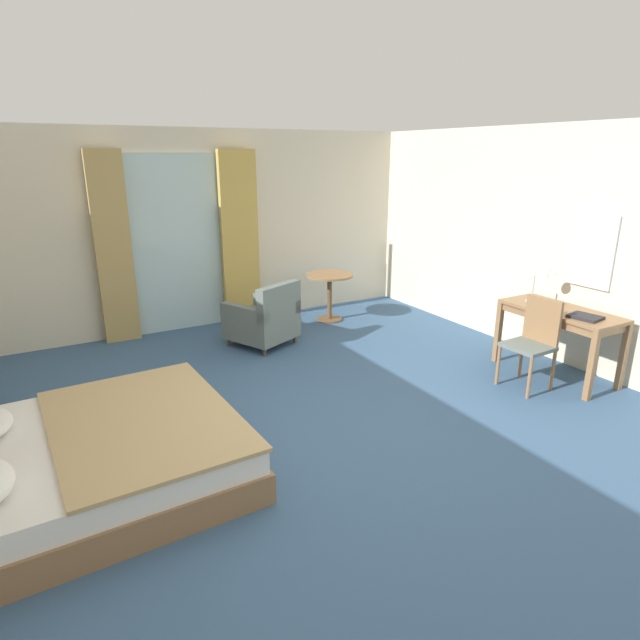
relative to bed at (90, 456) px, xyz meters
name	(u,v)px	position (x,y,z in m)	size (l,w,h in m)	color
ground	(343,438)	(2.01, -0.26, -0.29)	(6.83, 7.84, 0.10)	#38567A
wall_back	(204,230)	(2.01, 3.40, 1.09)	(6.43, 0.12, 2.67)	beige
wall_right	(591,251)	(5.17, -0.26, 1.09)	(0.12, 7.44, 2.67)	beige
balcony_glass_door	(178,245)	(1.62, 3.32, 0.93)	(1.24, 0.02, 2.35)	silver
curtain_panel_left	(113,249)	(0.78, 3.22, 0.96)	(0.43, 0.10, 2.40)	tan
curtain_panel_right	(240,239)	(2.46, 3.22, 0.96)	(0.53, 0.10, 2.40)	tan
bed	(90,456)	(0.00, 0.00, 0.00)	(2.07, 1.91, 1.03)	olive
writing_desk	(560,318)	(4.71, -0.32, 0.41)	(0.58, 1.25, 0.75)	olive
desk_chair	(534,338)	(4.24, -0.39, 0.28)	(0.42, 0.44, 0.94)	slate
desk_lamp	(547,277)	(4.79, -0.04, 0.80)	(0.30, 0.24, 0.43)	#B7B2A8
closed_book	(585,317)	(4.63, -0.65, 0.53)	(0.23, 0.29, 0.03)	#232328
armchair_by_window	(264,320)	(2.32, 2.13, 0.09)	(0.94, 0.96, 0.83)	slate
round_cafe_table	(330,286)	(3.58, 2.63, 0.27)	(0.68, 0.68, 0.69)	olive
wall_mirror	(592,251)	(5.09, -0.32, 1.10)	(0.02, 0.51, 0.78)	silver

